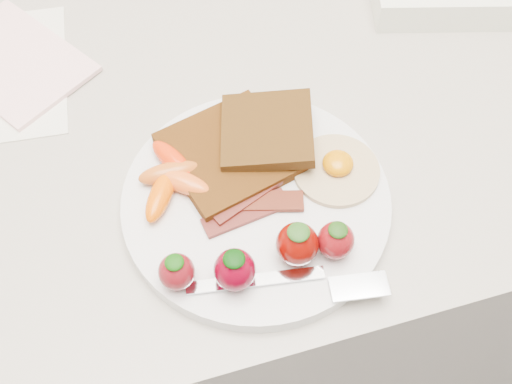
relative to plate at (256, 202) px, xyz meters
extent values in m
cube|color=gray|center=(0.01, 0.14, -0.46)|extent=(2.00, 0.60, 0.90)
cylinder|color=silver|center=(0.00, 0.00, 0.00)|extent=(0.27, 0.27, 0.02)
cube|color=black|center=(-0.01, 0.05, 0.02)|extent=(0.14, 0.14, 0.01)
cube|color=black|center=(0.03, 0.06, 0.03)|extent=(0.12, 0.12, 0.02)
cylinder|color=beige|center=(0.09, 0.01, 0.01)|extent=(0.09, 0.09, 0.01)
ellipsoid|color=#D17700|center=(0.09, 0.01, 0.02)|extent=(0.03, 0.03, 0.02)
cube|color=#4F1610|center=(-0.02, -0.02, 0.01)|extent=(0.09, 0.03, 0.00)
cube|color=black|center=(0.00, -0.01, 0.01)|extent=(0.09, 0.04, 0.00)
cube|color=black|center=(-0.01, 0.00, 0.02)|extent=(0.09, 0.05, 0.00)
ellipsoid|color=#B95316|center=(-0.08, 0.05, 0.02)|extent=(0.06, 0.02, 0.02)
ellipsoid|color=orange|center=(-0.07, 0.03, 0.02)|extent=(0.06, 0.06, 0.02)
ellipsoid|color=#E95800|center=(-0.09, 0.02, 0.02)|extent=(0.05, 0.07, 0.02)
ellipsoid|color=red|center=(-0.07, 0.06, 0.02)|extent=(0.05, 0.06, 0.02)
ellipsoid|color=maroon|center=(-0.09, -0.07, 0.03)|extent=(0.03, 0.03, 0.04)
ellipsoid|color=#0C4006|center=(-0.09, -0.07, 0.05)|extent=(0.02, 0.02, 0.01)
ellipsoid|color=#5C0011|center=(-0.04, -0.08, 0.03)|extent=(0.04, 0.04, 0.04)
ellipsoid|color=black|center=(-0.04, -0.08, 0.05)|extent=(0.02, 0.02, 0.01)
ellipsoid|color=#5F0501|center=(0.02, -0.07, 0.03)|extent=(0.04, 0.04, 0.04)
ellipsoid|color=#204813|center=(0.02, -0.07, 0.05)|extent=(0.02, 0.02, 0.01)
ellipsoid|color=maroon|center=(0.05, -0.08, 0.03)|extent=(0.04, 0.04, 0.04)
ellipsoid|color=#183C0C|center=(0.05, -0.08, 0.05)|extent=(0.02, 0.02, 0.01)
cube|color=silver|center=(-0.03, -0.09, 0.01)|extent=(0.13, 0.03, 0.00)
cube|color=silver|center=(0.06, -0.12, 0.01)|extent=(0.06, 0.03, 0.00)
cube|color=#F7C0C1|center=(-0.22, 0.27, 0.00)|extent=(0.20, 0.22, 0.01)
camera|label=1|loc=(-0.10, -0.33, 0.55)|focal=45.00mm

